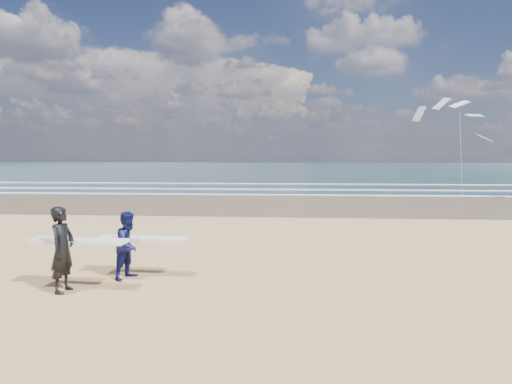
{
  "coord_description": "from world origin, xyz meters",
  "views": [
    {
      "loc": [
        4.33,
        -9.08,
        3.04
      ],
      "look_at": [
        3.17,
        6.0,
        1.71
      ],
      "focal_mm": 32.0,
      "sensor_mm": 36.0,
      "label": 1
    }
  ],
  "objects": [
    {
      "name": "foam_breakers",
      "position": [
        20.0,
        28.1,
        0.05
      ],
      "size": [
        220.0,
        11.7,
        0.05
      ],
      "color": "white",
      "rests_on": "ground"
    },
    {
      "name": "kite_1",
      "position": [
        16.95,
        26.35,
        4.54
      ],
      "size": [
        6.19,
        4.78,
        7.94
      ],
      "color": "slate",
      "rests_on": "ground"
    },
    {
      "name": "ocean",
      "position": [
        20.0,
        72.0,
        0.01
      ],
      "size": [
        220.0,
        100.0,
        0.02
      ],
      "primitive_type": "cube",
      "color": "#1A353B",
      "rests_on": "ground"
    },
    {
      "name": "surfer_far",
      "position": [
        0.47,
        1.49,
        0.82
      ],
      "size": [
        2.22,
        1.14,
        1.62
      ],
      "color": "#0B0F41",
      "rests_on": "ground"
    },
    {
      "name": "surfer_near",
      "position": [
        -0.57,
        0.33,
        0.95
      ],
      "size": [
        2.23,
        1.04,
        1.87
      ],
      "color": "black",
      "rests_on": "ground"
    }
  ]
}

